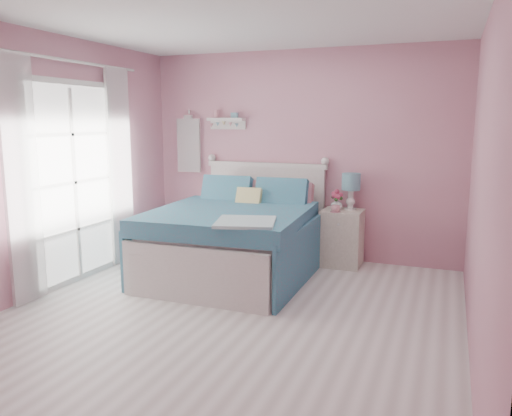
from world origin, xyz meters
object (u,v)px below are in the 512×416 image
Objects in this scene: bed at (236,239)px; teacup at (335,209)px; table_lamp at (351,184)px; vase at (337,204)px; nightstand at (342,238)px.

bed is 19.97× the size of teacup.
bed reaches higher than table_lamp.
vase is at bearing -157.51° from table_lamp.
vase is 1.36× the size of teacup.
table_lamp is (0.08, 0.07, 0.64)m from nightstand.
bed is 1.53m from table_lamp.
vase is (-0.15, -0.06, -0.23)m from table_lamp.
bed is 14.65× the size of vase.
vase is at bearing 176.06° from nightstand.
bed reaches higher than nightstand.
nightstand is at bearing 71.41° from teacup.
table_lamp is 4.15× the size of teacup.
vase is (0.97, 0.79, 0.34)m from bed.
table_lamp is at bearing 22.49° from vase.
nightstand is (1.05, 0.79, -0.07)m from bed.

